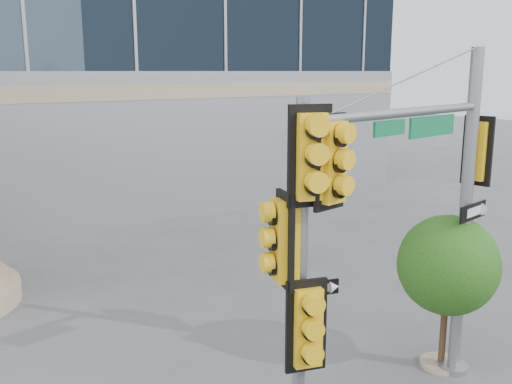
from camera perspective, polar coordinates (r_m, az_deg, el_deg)
main_signal_pole at (r=10.55m, az=17.66°, el=0.43°), size 4.96×1.26×6.43m
secondary_signal_pole at (r=8.27m, az=4.42°, el=-6.94°), size 0.98×0.89×5.65m
street_tree at (r=12.17m, az=18.67°, el=-7.26°), size 2.06×2.01×3.21m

